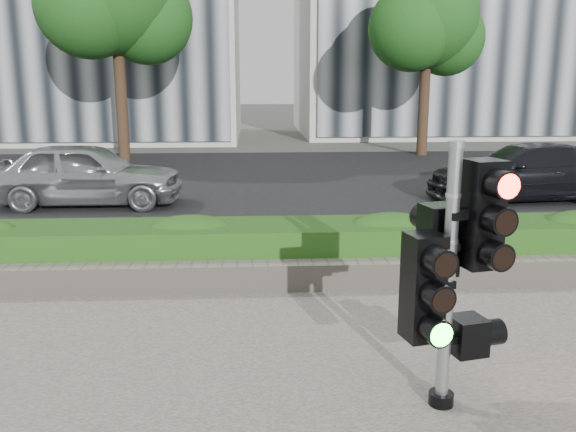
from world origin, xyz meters
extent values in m
plane|color=#51514C|center=(0.00, 0.00, 0.00)|extent=(120.00, 120.00, 0.00)
cube|color=black|center=(0.00, 10.00, 0.01)|extent=(60.00, 13.00, 0.02)
cube|color=gray|center=(0.00, 3.15, 0.06)|extent=(60.00, 0.25, 0.12)
cube|color=gray|center=(0.00, 1.90, 0.20)|extent=(12.00, 0.32, 0.34)
cube|color=#3A8629|center=(0.00, 2.55, 0.37)|extent=(12.00, 1.00, 0.68)
cube|color=#B7B7B2|center=(11.00, 25.00, 6.00)|extent=(18.00, 10.00, 12.00)
cylinder|color=black|center=(-4.50, 14.50, 2.02)|extent=(0.36, 0.36, 4.03)
sphere|color=#154714|center=(-3.64, 14.86, 4.46)|extent=(2.88, 2.88, 2.88)
sphere|color=#154714|center=(-5.22, 14.07, 4.75)|extent=(3.17, 3.17, 3.17)
cylinder|color=black|center=(5.50, 15.50, 1.79)|extent=(0.36, 0.36, 3.58)
sphere|color=#154714|center=(5.50, 15.50, 4.61)|extent=(3.33, 3.33, 3.33)
sphere|color=#154714|center=(6.27, 15.82, 3.97)|extent=(2.56, 2.56, 2.56)
sphere|color=#154714|center=(4.86, 15.12, 4.22)|extent=(2.82, 2.82, 2.82)
cylinder|color=black|center=(1.15, -0.96, 0.08)|extent=(0.20, 0.20, 0.10)
cylinder|color=gray|center=(1.15, -0.96, 1.07)|extent=(0.11, 0.11, 2.08)
cylinder|color=gray|center=(1.15, -0.96, 2.13)|extent=(0.13, 0.13, 0.05)
cube|color=#FF1107|center=(1.38, -0.94, 1.60)|extent=(0.32, 0.32, 0.83)
cube|color=#14E51E|center=(0.93, -1.05, 1.06)|extent=(0.32, 0.32, 0.83)
cube|color=black|center=(1.12, -0.73, 1.35)|extent=(0.32, 0.32, 0.57)
cube|color=orange|center=(1.36, -0.88, 0.59)|extent=(0.32, 0.32, 0.30)
imported|color=#A8AAAF|center=(-3.82, 7.32, 0.69)|extent=(3.93, 1.60, 1.34)
imported|color=black|center=(5.53, 7.45, 0.63)|extent=(4.26, 1.88, 1.22)
camera|label=1|loc=(-0.35, -5.37, 2.61)|focal=38.00mm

